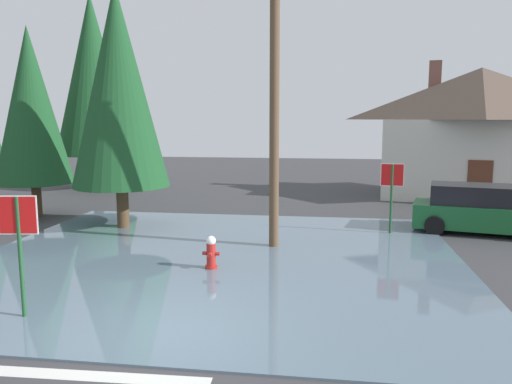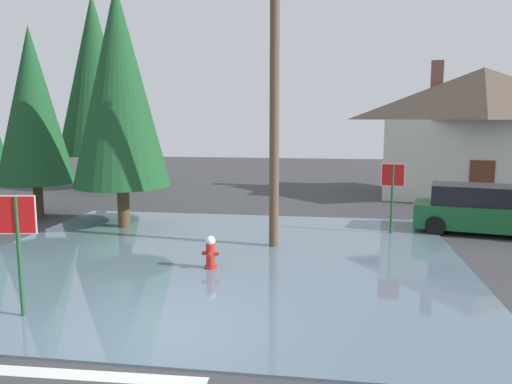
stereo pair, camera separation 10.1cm
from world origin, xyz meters
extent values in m
cube|color=#38383A|center=(0.00, 0.00, -0.05)|extent=(80.00, 80.00, 0.10)
cube|color=slate|center=(-0.15, 4.79, 0.02)|extent=(13.10, 12.18, 0.04)
cube|color=silver|center=(-0.83, -1.65, 0.00)|extent=(4.06, 0.43, 0.01)
cylinder|color=#1E4C28|center=(-2.87, 0.25, 1.17)|extent=(0.08, 0.08, 2.35)
cube|color=white|center=(-2.87, 0.25, 2.00)|extent=(0.73, 0.13, 0.73)
cube|color=red|center=(-2.87, 0.25, 2.00)|extent=(0.69, 0.14, 0.69)
cylinder|color=#AD231E|center=(-0.06, 3.81, 0.05)|extent=(0.31, 0.31, 0.10)
cylinder|color=#AD231E|center=(-0.06, 3.81, 0.39)|extent=(0.23, 0.23, 0.57)
sphere|color=white|center=(-0.06, 3.81, 0.74)|extent=(0.25, 0.25, 0.25)
cylinder|color=#AD231E|center=(-0.22, 3.81, 0.42)|extent=(0.10, 0.09, 0.09)
cylinder|color=#AD231E|center=(0.11, 3.81, 0.42)|extent=(0.10, 0.09, 0.09)
cylinder|color=#AD231E|center=(-0.06, 3.64, 0.42)|extent=(0.11, 0.10, 0.11)
cylinder|color=brown|center=(1.26, 6.26, 4.16)|extent=(0.28, 0.28, 8.33)
cylinder|color=#1E4C28|center=(4.87, 8.49, 1.16)|extent=(0.08, 0.08, 2.31)
cube|color=white|center=(4.87, 8.49, 1.97)|extent=(0.73, 0.11, 0.74)
cube|color=red|center=(4.87, 8.49, 1.97)|extent=(0.69, 0.12, 0.70)
cube|color=beige|center=(9.87, 17.24, 1.86)|extent=(9.27, 7.02, 3.72)
pyramid|color=brown|center=(9.87, 17.24, 4.93)|extent=(10.02, 7.58, 2.42)
cube|color=brown|center=(8.03, 18.63, 5.53)|extent=(0.71, 0.71, 2.18)
cube|color=#592D1E|center=(9.31, 14.57, 1.00)|extent=(0.99, 0.26, 2.00)
cube|color=#195B2D|center=(7.93, 9.09, 0.57)|extent=(4.67, 2.62, 0.79)
cube|color=black|center=(7.58, 9.17, 1.28)|extent=(2.90, 2.05, 0.64)
cylinder|color=black|center=(6.65, 10.26, 0.32)|extent=(0.67, 0.35, 0.64)
cylinder|color=black|center=(6.28, 8.55, 0.32)|extent=(0.67, 0.35, 0.64)
cylinder|color=#4C3823|center=(-4.19, 8.12, 0.74)|extent=(0.41, 0.41, 1.47)
cone|color=#194723|center=(-4.19, 8.12, 4.82)|extent=(3.27, 3.27, 6.70)
cylinder|color=#4C3823|center=(-8.37, 9.72, 0.65)|extent=(0.36, 0.36, 1.30)
cone|color=#194723|center=(-8.37, 9.72, 4.26)|extent=(2.89, 2.89, 5.92)
cylinder|color=#4C3823|center=(-9.57, 17.45, 0.92)|extent=(0.51, 0.51, 1.84)
cone|color=#194723|center=(-9.57, 17.45, 6.03)|extent=(4.09, 4.09, 8.39)
camera|label=1|loc=(2.81, -8.21, 3.78)|focal=35.41mm
camera|label=2|loc=(2.91, -8.19, 3.78)|focal=35.41mm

